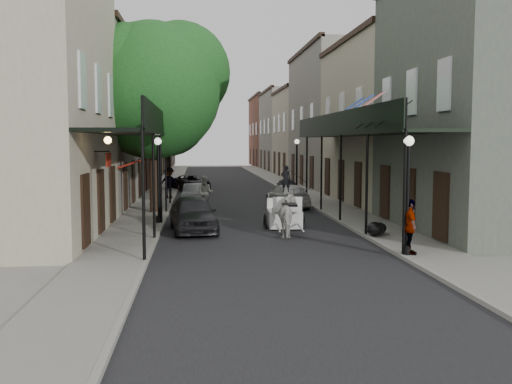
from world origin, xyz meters
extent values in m
plane|color=gray|center=(0.00, 0.00, 0.00)|extent=(140.00, 140.00, 0.00)
cube|color=black|center=(0.00, 20.00, 0.01)|extent=(8.00, 90.00, 0.01)
cube|color=gray|center=(-5.00, 20.00, 0.06)|extent=(2.20, 90.00, 0.12)
cube|color=gray|center=(5.00, 20.00, 0.06)|extent=(2.20, 90.00, 0.12)
cube|color=#B5AC91|center=(-8.60, 30.00, 5.25)|extent=(5.00, 80.00, 10.50)
cube|color=gray|center=(8.60, 30.00, 5.25)|extent=(5.00, 80.00, 10.50)
cube|color=black|center=(-5.00, 7.00, 4.00)|extent=(2.20, 18.00, 0.12)
cube|color=black|center=(-3.95, 7.00, 4.50)|extent=(0.06, 18.00, 1.00)
cylinder|color=black|center=(-4.00, -2.00, 2.12)|extent=(0.10, 0.10, 4.00)
cylinder|color=black|center=(-4.00, 6.00, 2.12)|extent=(0.10, 0.10, 4.00)
cylinder|color=black|center=(-4.00, 14.00, 2.12)|extent=(0.10, 0.10, 4.00)
cube|color=black|center=(5.00, 7.00, 4.00)|extent=(2.20, 18.00, 0.12)
cube|color=black|center=(3.95, 7.00, 4.50)|extent=(0.06, 18.00, 1.00)
cylinder|color=black|center=(4.00, -2.00, 2.12)|extent=(0.10, 0.10, 4.00)
cylinder|color=black|center=(4.00, 6.00, 2.12)|extent=(0.10, 0.10, 4.00)
cylinder|color=black|center=(4.00, 14.00, 2.12)|extent=(0.10, 0.10, 4.00)
cylinder|color=#382619|center=(-4.60, 10.00, 2.92)|extent=(0.44, 0.44, 5.60)
sphere|color=#194F1E|center=(-4.60, 10.00, 6.20)|extent=(6.80, 6.80, 6.80)
sphere|color=#194F1E|center=(-3.24, 10.60, 7.20)|extent=(5.10, 5.10, 5.10)
cylinder|color=#382619|center=(-4.60, 24.00, 2.64)|extent=(0.44, 0.44, 5.04)
sphere|color=#194F1E|center=(-4.60, 24.00, 5.58)|extent=(6.00, 6.00, 6.00)
sphere|color=#194F1E|center=(-3.40, 24.60, 6.48)|extent=(4.50, 4.50, 4.50)
cylinder|color=black|center=(4.10, -2.00, 0.27)|extent=(0.28, 0.28, 0.30)
cylinder|color=black|center=(4.10, -2.00, 1.82)|extent=(0.12, 0.12, 3.40)
sphere|color=white|center=(4.10, -2.00, 3.67)|extent=(0.32, 0.32, 0.32)
cylinder|color=black|center=(-4.10, 6.00, 0.27)|extent=(0.28, 0.28, 0.30)
cylinder|color=black|center=(-4.10, 6.00, 1.82)|extent=(0.12, 0.12, 3.40)
sphere|color=white|center=(-4.10, 6.00, 3.67)|extent=(0.32, 0.32, 0.32)
cylinder|color=black|center=(4.10, 18.00, 0.27)|extent=(0.28, 0.28, 0.30)
cylinder|color=black|center=(4.10, 18.00, 1.82)|extent=(0.12, 0.12, 3.40)
sphere|color=white|center=(4.10, 18.00, 3.67)|extent=(0.32, 0.32, 0.32)
imported|color=beige|center=(1.12, 2.50, 0.81)|extent=(0.98, 1.96, 1.62)
torus|color=black|center=(0.48, 5.38, 0.61)|extent=(0.16, 1.27, 1.26)
torus|color=black|center=(2.09, 5.28, 0.61)|extent=(0.16, 1.27, 1.26)
torus|color=black|center=(0.60, 4.00, 0.31)|extent=(0.11, 0.66, 0.66)
torus|color=black|center=(1.81, 3.93, 0.31)|extent=(0.11, 0.66, 0.66)
cube|color=silver|center=(1.27, 5.13, 1.03)|extent=(1.47, 1.84, 0.69)
cube|color=silver|center=(1.21, 4.11, 1.52)|extent=(1.20, 0.60, 0.12)
cube|color=silver|center=(1.20, 3.86, 1.81)|extent=(1.18, 0.16, 0.49)
imported|color=black|center=(1.21, 4.11, 2.13)|extent=(0.42, 0.29, 1.10)
imported|color=beige|center=(-2.00, 11.66, 0.92)|extent=(1.02, 0.87, 1.83)
imported|color=gray|center=(-4.20, 17.12, 1.10)|extent=(1.29, 0.78, 1.96)
imported|color=gray|center=(4.20, -1.98, 0.99)|extent=(0.49, 1.04, 1.74)
imported|color=black|center=(-2.60, 4.00, 0.73)|extent=(2.18, 4.47, 1.47)
imported|color=#A6A5AB|center=(-2.60, 14.30, 0.60)|extent=(1.49, 3.70, 1.20)
imported|color=black|center=(-2.89, 24.00, 0.59)|extent=(3.34, 4.67, 1.18)
imported|color=silver|center=(2.60, 12.29, 0.64)|extent=(2.20, 4.57, 1.28)
imported|color=black|center=(3.60, 19.00, 0.61)|extent=(2.22, 3.83, 1.22)
ellipsoid|color=black|center=(4.20, 1.49, 0.39)|extent=(0.64, 0.64, 0.55)
ellipsoid|color=black|center=(4.50, 1.94, 0.35)|extent=(0.56, 0.56, 0.45)
camera|label=1|loc=(-2.38, -19.05, 3.63)|focal=40.00mm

